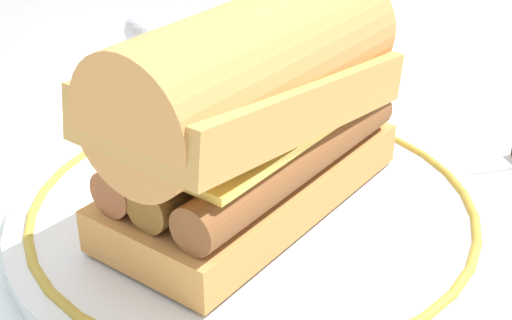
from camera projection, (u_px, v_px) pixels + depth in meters
name	position (u px, v px, depth m)	size (l,w,h in m)	color
ground_plane	(287.00, 206.00, 0.47)	(1.50, 1.50, 0.00)	silver
plate	(256.00, 212.00, 0.45)	(0.30, 0.30, 0.01)	white
sausage_sandwich	(256.00, 109.00, 0.41)	(0.22, 0.14, 0.13)	#CA8A46
salt_shaker	(144.00, 56.00, 0.61)	(0.03, 0.03, 0.07)	white
butter_knife	(509.00, 158.00, 0.52)	(0.14, 0.08, 0.01)	silver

